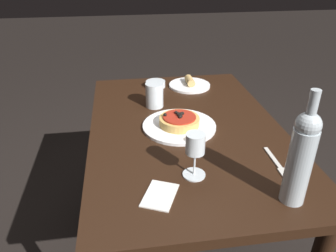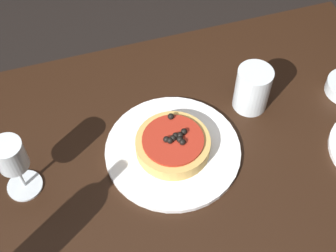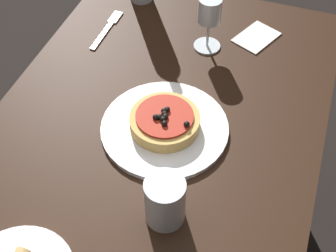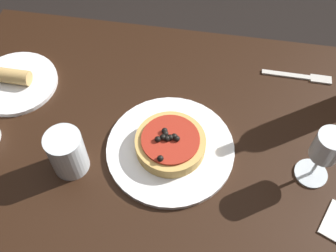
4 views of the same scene
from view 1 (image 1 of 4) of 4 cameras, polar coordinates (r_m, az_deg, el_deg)
dining_table at (r=1.39m, az=3.03°, el=-4.23°), size 1.18×0.77×0.77m
dinner_plate at (r=1.33m, az=1.94°, el=0.10°), size 0.30×0.30×0.01m
pizza at (r=1.32m, az=1.95°, el=1.05°), size 0.16×0.16×0.05m
wine_glass at (r=1.00m, az=4.76°, el=-3.67°), size 0.07×0.07×0.15m
wine_bottle at (r=0.95m, az=22.14°, el=-4.91°), size 0.07×0.07×0.34m
water_cup at (r=1.49m, az=-2.37°, el=5.40°), size 0.08×0.08×0.11m
side_bowl at (r=1.72m, az=-2.18°, el=7.33°), size 0.10×0.10×0.03m
fork at (r=1.16m, az=18.56°, el=-6.36°), size 0.18×0.03×0.00m
side_plate at (r=1.73m, az=3.79°, el=7.23°), size 0.21×0.21×0.05m
paper_napkin at (r=0.98m, az=-1.42°, el=-11.97°), size 0.15×0.13×0.00m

